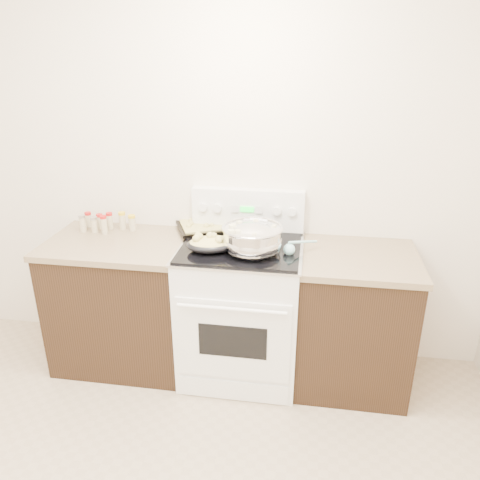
# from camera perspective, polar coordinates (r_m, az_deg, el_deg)

# --- Properties ---
(room_shell) EXTENTS (4.10, 3.60, 2.75)m
(room_shell) POSITION_cam_1_polar(r_m,az_deg,el_deg) (1.52, -21.56, 5.80)
(room_shell) COLOR silver
(room_shell) RESTS_ON ground
(counter_left) EXTENTS (0.93, 0.67, 0.92)m
(counter_left) POSITION_cam_1_polar(r_m,az_deg,el_deg) (3.38, -13.98, -7.24)
(counter_left) COLOR black
(counter_left) RESTS_ON ground
(counter_right) EXTENTS (0.73, 0.67, 0.92)m
(counter_right) POSITION_cam_1_polar(r_m,az_deg,el_deg) (3.17, 13.53, -9.42)
(counter_right) COLOR black
(counter_right) RESTS_ON ground
(kitchen_range) EXTENTS (0.78, 0.73, 1.22)m
(kitchen_range) POSITION_cam_1_polar(r_m,az_deg,el_deg) (3.16, 0.15, -8.21)
(kitchen_range) COLOR white
(kitchen_range) RESTS_ON ground
(mixing_bowl) EXTENTS (0.37, 0.37, 0.22)m
(mixing_bowl) POSITION_cam_1_polar(r_m,az_deg,el_deg) (2.82, 1.50, 0.09)
(mixing_bowl) COLOR silver
(mixing_bowl) RESTS_ON kitchen_range
(roasting_pan) EXTENTS (0.35, 0.29, 0.11)m
(roasting_pan) POSITION_cam_1_polar(r_m,az_deg,el_deg) (2.86, -3.54, -0.40)
(roasting_pan) COLOR black
(roasting_pan) RESTS_ON kitchen_range
(baking_sheet) EXTENTS (0.54, 0.47, 0.06)m
(baking_sheet) POSITION_cam_1_polar(r_m,az_deg,el_deg) (3.24, -3.63, 1.84)
(baking_sheet) COLOR black
(baking_sheet) RESTS_ON kitchen_range
(wooden_spoon) EXTENTS (0.19, 0.22, 0.04)m
(wooden_spoon) POSITION_cam_1_polar(r_m,az_deg,el_deg) (2.89, -3.13, -0.94)
(wooden_spoon) COLOR tan
(wooden_spoon) RESTS_ON kitchen_range
(blue_ladle) EXTENTS (0.20, 0.20, 0.09)m
(blue_ladle) POSITION_cam_1_polar(r_m,az_deg,el_deg) (2.84, 6.25, -1.02)
(blue_ladle) COLOR #9BDEE7
(blue_ladle) RESTS_ON kitchen_range
(spice_jars) EXTENTS (0.38, 0.15, 0.13)m
(spice_jars) POSITION_cam_1_polar(r_m,az_deg,el_deg) (3.37, -16.12, 2.10)
(spice_jars) COLOR #BFB28C
(spice_jars) RESTS_ON counter_left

